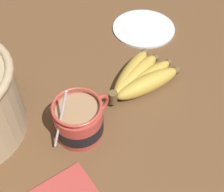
# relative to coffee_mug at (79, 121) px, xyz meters

# --- Properties ---
(table) EXTENTS (1.32, 1.32, 0.04)m
(table) POSITION_rel_coffee_mug_xyz_m (0.02, 0.02, -0.06)
(table) COLOR brown
(table) RESTS_ON ground
(coffee_mug) EXTENTS (0.15, 0.10, 0.14)m
(coffee_mug) POSITION_rel_coffee_mug_xyz_m (0.00, 0.00, 0.00)
(coffee_mug) COLOR #B23D33
(coffee_mug) RESTS_ON table
(banana_bunch) EXTENTS (0.21, 0.14, 0.04)m
(banana_bunch) POSITION_rel_coffee_mug_xyz_m (0.19, 0.01, -0.02)
(banana_bunch) COLOR brown
(banana_bunch) RESTS_ON table
(small_plate) EXTENTS (0.18, 0.18, 0.01)m
(small_plate) POSITION_rel_coffee_mug_xyz_m (0.36, 0.15, -0.04)
(small_plate) COLOR silver
(small_plate) RESTS_ON table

